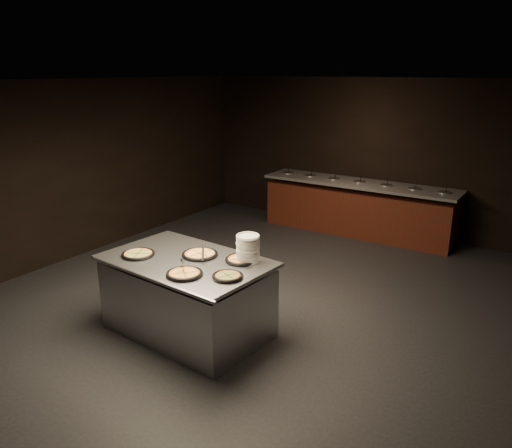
% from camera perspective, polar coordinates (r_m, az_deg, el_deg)
% --- Properties ---
extents(room, '(7.02, 8.02, 2.92)m').
position_cam_1_polar(room, '(6.40, -0.10, 2.92)').
color(room, black).
rests_on(room, ground).
extents(salad_bar, '(3.70, 0.83, 1.18)m').
position_cam_1_polar(salad_bar, '(9.74, 11.49, 1.45)').
color(salad_bar, '#541F13').
rests_on(salad_bar, ground).
extents(serving_counter, '(2.03, 1.39, 0.93)m').
position_cam_1_polar(serving_counter, '(6.05, -7.85, -8.30)').
color(serving_counter, silver).
rests_on(serving_counter, ground).
extents(plate_stack, '(0.27, 0.27, 0.32)m').
position_cam_1_polar(plate_stack, '(5.67, -0.93, -2.85)').
color(plate_stack, silver).
rests_on(plate_stack, serving_counter).
extents(pan_veggie_whole, '(0.39, 0.39, 0.04)m').
position_cam_1_polar(pan_veggie_whole, '(6.07, -13.33, -3.36)').
color(pan_veggie_whole, black).
rests_on(pan_veggie_whole, serving_counter).
extents(pan_cheese_whole, '(0.42, 0.42, 0.04)m').
position_cam_1_polar(pan_cheese_whole, '(5.94, -6.43, -3.44)').
color(pan_cheese_whole, black).
rests_on(pan_cheese_whole, serving_counter).
extents(pan_cheese_slices_a, '(0.38, 0.38, 0.04)m').
position_cam_1_polar(pan_cheese_slices_a, '(5.74, -1.67, -4.07)').
color(pan_cheese_slices_a, black).
rests_on(pan_cheese_slices_a, serving_counter).
extents(pan_cheese_slices_b, '(0.40, 0.40, 0.04)m').
position_cam_1_polar(pan_cheese_slices_b, '(5.41, -8.18, -5.63)').
color(pan_cheese_slices_b, black).
rests_on(pan_cheese_slices_b, serving_counter).
extents(pan_veggie_slices, '(0.33, 0.33, 0.04)m').
position_cam_1_polar(pan_veggie_slices, '(5.30, -3.25, -5.96)').
color(pan_veggie_slices, black).
rests_on(pan_veggie_slices, serving_counter).
extents(server_left, '(0.26, 0.28, 0.17)m').
position_cam_1_polar(server_left, '(5.80, -6.12, -3.29)').
color(server_left, silver).
rests_on(server_left, serving_counter).
extents(server_right, '(0.27, 0.28, 0.17)m').
position_cam_1_polar(server_right, '(5.47, -8.37, -4.71)').
color(server_right, silver).
rests_on(server_right, serving_counter).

